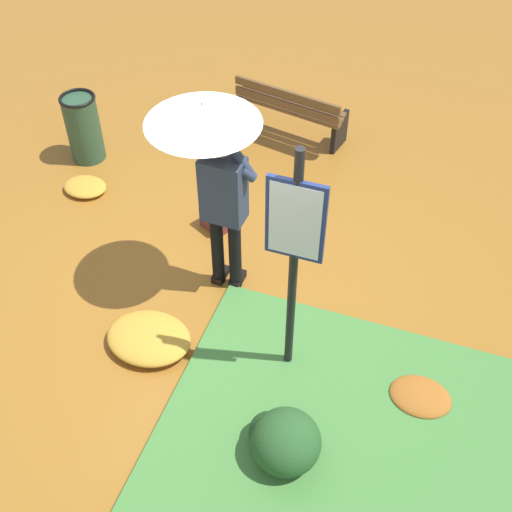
# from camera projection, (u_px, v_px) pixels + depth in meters

# --- Properties ---
(ground_plane) EXTENTS (18.00, 18.00, 0.00)m
(ground_plane) POSITION_uv_depth(u_px,v_px,m) (214.00, 290.00, 6.38)
(ground_plane) COLOR #9E6623
(person_with_umbrella) EXTENTS (0.96, 0.96, 2.04)m
(person_with_umbrella) POSITION_uv_depth(u_px,v_px,m) (212.00, 153.00, 5.37)
(person_with_umbrella) COLOR black
(person_with_umbrella) RESTS_ON ground_plane
(info_sign_post) EXTENTS (0.44, 0.07, 2.30)m
(info_sign_post) POSITION_uv_depth(u_px,v_px,m) (294.00, 246.00, 4.74)
(info_sign_post) COLOR black
(info_sign_post) RESTS_ON ground_plane
(handbag) EXTENTS (0.33, 0.26, 0.37)m
(handbag) POSITION_uv_depth(u_px,v_px,m) (213.00, 220.00, 6.92)
(handbag) COLOR brown
(handbag) RESTS_ON ground_plane
(park_bench) EXTENTS (1.41, 0.63, 0.75)m
(park_bench) POSITION_uv_depth(u_px,v_px,m) (289.00, 111.00, 7.93)
(park_bench) COLOR black
(park_bench) RESTS_ON ground_plane
(trash_bin) EXTENTS (0.42, 0.42, 0.83)m
(trash_bin) POSITION_uv_depth(u_px,v_px,m) (83.00, 128.00, 7.64)
(trash_bin) COLOR #2D5138
(trash_bin) RESTS_ON ground_plane
(shrub_cluster) EXTENTS (0.60, 0.54, 0.49)m
(shrub_cluster) POSITION_uv_depth(u_px,v_px,m) (283.00, 440.00, 4.97)
(shrub_cluster) COLOR #285628
(shrub_cluster) RESTS_ON ground_plane
(leaf_pile_near_person) EXTENTS (0.50, 0.40, 0.11)m
(leaf_pile_near_person) POSITION_uv_depth(u_px,v_px,m) (85.00, 187.00, 7.43)
(leaf_pile_near_person) COLOR gold
(leaf_pile_near_person) RESTS_ON ground_plane
(leaf_pile_by_bench) EXTENTS (0.52, 0.42, 0.11)m
(leaf_pile_by_bench) POSITION_uv_depth(u_px,v_px,m) (420.00, 397.00, 5.45)
(leaf_pile_by_bench) COLOR #A86023
(leaf_pile_by_bench) RESTS_ON ground_plane
(leaf_pile_far_path) EXTENTS (0.78, 0.62, 0.17)m
(leaf_pile_far_path) POSITION_uv_depth(u_px,v_px,m) (149.00, 338.00, 5.85)
(leaf_pile_far_path) COLOR gold
(leaf_pile_far_path) RESTS_ON ground_plane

